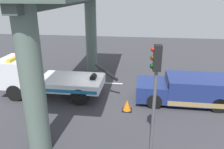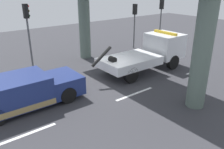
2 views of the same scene
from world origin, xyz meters
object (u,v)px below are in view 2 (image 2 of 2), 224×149
object	(u,v)px
tow_truck_white	(150,52)
towed_van_green	(23,92)
traffic_light_near	(28,23)
traffic_light_far	(135,16)
traffic_cone_orange	(71,76)
traffic_light_mid	(161,11)

from	to	relation	value
tow_truck_white	towed_van_green	bearing A→B (deg)	179.96
traffic_light_near	traffic_light_far	bearing A→B (deg)	-0.00
tow_truck_white	traffic_light_far	size ratio (longest dim) A/B	1.85
tow_truck_white	traffic_cone_orange	distance (m)	5.69
tow_truck_white	traffic_light_mid	xyz separation A→B (m)	(6.42, 4.77, 1.84)
traffic_light_mid	traffic_cone_orange	bearing A→B (deg)	-164.20
towed_van_green	traffic_cone_orange	bearing A→B (deg)	22.84
traffic_light_near	traffic_cone_orange	distance (m)	4.60
traffic_cone_orange	towed_van_green	bearing A→B (deg)	-157.16
towed_van_green	traffic_cone_orange	size ratio (longest dim) A/B	8.34
tow_truck_white	traffic_light_near	world-z (taller)	traffic_light_near
tow_truck_white	traffic_light_far	xyz separation A→B (m)	(2.92, 4.77, 1.68)
tow_truck_white	traffic_cone_orange	xyz separation A→B (m)	(-5.44, 1.42, -0.91)
tow_truck_white	traffic_light_near	distance (m)	8.38
traffic_light_mid	towed_van_green	bearing A→B (deg)	-162.60
traffic_light_far	tow_truck_white	bearing A→B (deg)	-121.47
towed_van_green	traffic_light_mid	bearing A→B (deg)	17.40
tow_truck_white	traffic_light_far	world-z (taller)	traffic_light_far
traffic_light_near	traffic_cone_orange	xyz separation A→B (m)	(1.14, -3.36, -2.93)
towed_van_green	traffic_light_far	size ratio (longest dim) A/B	1.33
traffic_light_mid	traffic_cone_orange	xyz separation A→B (m)	(-11.86, -3.36, -2.75)
traffic_light_near	traffic_light_far	xyz separation A→B (m)	(9.50, -0.00, -0.35)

